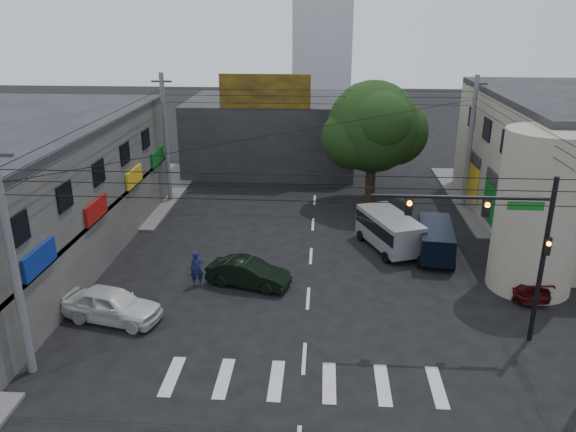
# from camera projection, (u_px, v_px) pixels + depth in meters

# --- Properties ---
(ground) EXTENTS (160.00, 160.00, 0.00)m
(ground) POSITION_uv_depth(u_px,v_px,m) (307.00, 320.00, 25.36)
(ground) COLOR black
(ground) RESTS_ON ground
(sidewalk_far_left) EXTENTS (16.00, 16.00, 0.15)m
(sidewalk_far_left) POSITION_uv_depth(u_px,v_px,m) (82.00, 190.00, 43.28)
(sidewalk_far_left) COLOR #514F4C
(sidewalk_far_left) RESTS_ON ground
(sidewalk_far_right) EXTENTS (16.00, 16.00, 0.15)m
(sidewalk_far_right) POSITION_uv_depth(u_px,v_px,m) (560.00, 200.00, 41.08)
(sidewalk_far_right) COLOR #514F4C
(sidewalk_far_right) RESTS_ON ground
(corner_column) EXTENTS (4.00, 4.00, 8.00)m
(corner_column) POSITION_uv_depth(u_px,v_px,m) (538.00, 212.00, 27.04)
(corner_column) COLOR gray
(corner_column) RESTS_ON ground
(building_far) EXTENTS (14.00, 10.00, 6.00)m
(building_far) POSITION_uv_depth(u_px,v_px,m) (271.00, 134.00, 48.90)
(building_far) COLOR #232326
(building_far) RESTS_ON ground
(billboard) EXTENTS (7.00, 0.30, 2.60)m
(billboard) POSITION_uv_depth(u_px,v_px,m) (265.00, 91.00, 42.83)
(billboard) COLOR olive
(billboard) RESTS_ON building_far
(street_tree) EXTENTS (6.40, 6.40, 8.70)m
(street_tree) POSITION_uv_depth(u_px,v_px,m) (373.00, 127.00, 39.13)
(street_tree) COLOR black
(street_tree) RESTS_ON ground
(traffic_gantry) EXTENTS (7.10, 0.35, 7.20)m
(traffic_gantry) POSITION_uv_depth(u_px,v_px,m) (504.00, 233.00, 22.27)
(traffic_gantry) COLOR black
(traffic_gantry) RESTS_ON ground
(utility_pole_near_left) EXTENTS (0.32, 0.32, 9.20)m
(utility_pole_near_left) POSITION_uv_depth(u_px,v_px,m) (13.00, 263.00, 20.20)
(utility_pole_near_left) COLOR #59595B
(utility_pole_near_left) RESTS_ON ground
(utility_pole_far_left) EXTENTS (0.32, 0.32, 9.20)m
(utility_pole_far_left) POSITION_uv_depth(u_px,v_px,m) (166.00, 139.00, 39.39)
(utility_pole_far_left) COLOR #59595B
(utility_pole_far_left) RESTS_ON ground
(utility_pole_far_right) EXTENTS (0.32, 0.32, 9.20)m
(utility_pole_far_right) POSITION_uv_depth(u_px,v_px,m) (470.00, 144.00, 38.10)
(utility_pole_far_right) COLOR #59595B
(utility_pole_far_right) RESTS_ON ground
(dark_sedan) EXTENTS (3.59, 4.95, 1.39)m
(dark_sedan) POSITION_uv_depth(u_px,v_px,m) (248.00, 273.00, 28.28)
(dark_sedan) COLOR black
(dark_sedan) RESTS_ON ground
(white_compact) EXTENTS (3.85, 5.34, 1.54)m
(white_compact) POSITION_uv_depth(u_px,v_px,m) (112.00, 305.00, 25.10)
(white_compact) COLOR silver
(white_compact) RESTS_ON ground
(maroon_sedan) EXTENTS (2.41, 4.55, 1.24)m
(maroon_sedan) POSITION_uv_depth(u_px,v_px,m) (520.00, 278.00, 27.96)
(maroon_sedan) COLOR #3E080A
(maroon_sedan) RESTS_ON ground
(silver_minivan) EXTENTS (6.24, 5.36, 2.09)m
(silver_minivan) POSITION_uv_depth(u_px,v_px,m) (389.00, 232.00, 32.49)
(silver_minivan) COLOR #999BA1
(silver_minivan) RESTS_ON ground
(navy_van) EXTENTS (5.03, 2.79, 1.86)m
(navy_van) POSITION_uv_depth(u_px,v_px,m) (435.00, 242.00, 31.51)
(navy_van) COLOR black
(navy_van) RESTS_ON ground
(traffic_officer) EXTENTS (0.87, 0.74, 1.84)m
(traffic_officer) POSITION_uv_depth(u_px,v_px,m) (197.00, 269.00, 28.19)
(traffic_officer) COLOR #131744
(traffic_officer) RESTS_ON ground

